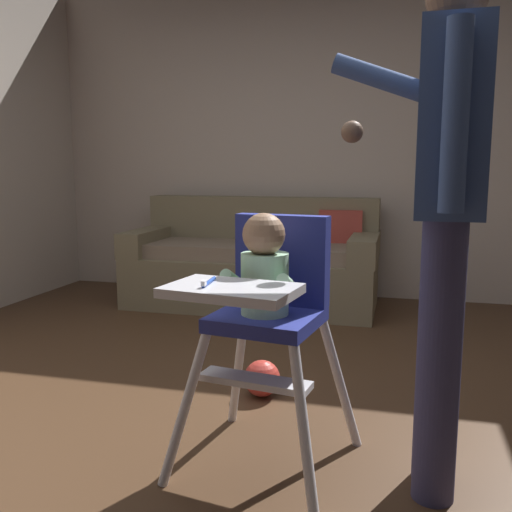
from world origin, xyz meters
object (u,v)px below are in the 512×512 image
at_px(adult_standing, 444,208).
at_px(high_chair, 267,293).
at_px(couch, 255,264).
at_px(wall_clock, 456,75).
at_px(toy_ball, 262,378).

bearing_deg(adult_standing, high_chair, -0.16).
xyz_separation_m(couch, adult_standing, (1.27, -2.45, 0.64)).
distance_m(couch, wall_clock, 2.18).
bearing_deg(couch, adult_standing, 27.43).
xyz_separation_m(high_chair, toy_ball, (-0.17, 0.61, -0.57)).
distance_m(high_chair, wall_clock, 3.24).
height_order(high_chair, toy_ball, high_chair).
bearing_deg(toy_ball, wall_clock, 66.52).
relative_size(adult_standing, wall_clock, 6.18).
height_order(high_chair, adult_standing, adult_standing).
relative_size(couch, wall_clock, 7.11).
distance_m(couch, adult_standing, 2.83).
relative_size(adult_standing, toy_ball, 9.66).
distance_m(couch, toy_ball, 1.91).
relative_size(toy_ball, wall_clock, 0.64).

